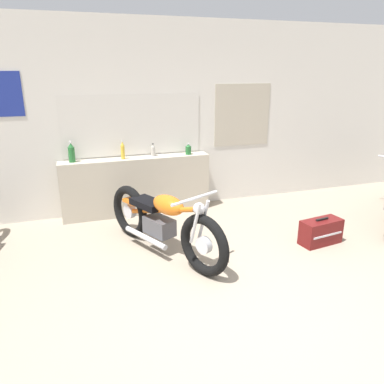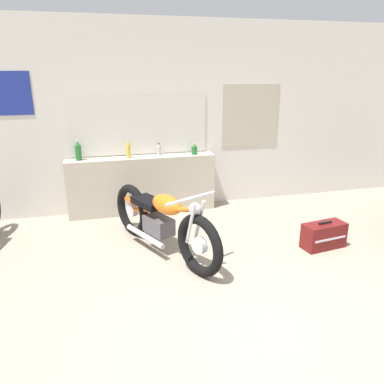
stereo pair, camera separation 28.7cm
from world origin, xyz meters
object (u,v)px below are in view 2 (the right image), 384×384
object	(u,v)px
bottle_center	(159,150)
hard_case_darkred	(324,235)
bottle_leftmost	(78,151)
bottle_right_center	(194,149)
bottle_left_center	(128,150)
motorcycle_orange	(162,221)

from	to	relation	value
bottle_center	hard_case_darkred	world-z (taller)	bottle_center
bottle_leftmost	bottle_right_center	distance (m)	1.69
bottle_left_center	motorcycle_orange	bearing A→B (deg)	-80.40
bottle_leftmost	hard_case_darkred	world-z (taller)	bottle_leftmost
hard_case_darkred	motorcycle_orange	bearing A→B (deg)	169.38
motorcycle_orange	bottle_leftmost	bearing A→B (deg)	123.60
bottle_leftmost	motorcycle_orange	xyz separation A→B (m)	(0.94, -1.41, -0.59)
bottle_center	motorcycle_orange	distance (m)	1.56
bottle_right_center	hard_case_darkred	xyz separation A→B (m)	(1.19, -1.74, -0.78)
bottle_right_center	hard_case_darkred	size ratio (longest dim) A/B	0.31
bottle_right_center	motorcycle_orange	world-z (taller)	bottle_right_center
bottle_left_center	motorcycle_orange	distance (m)	1.52
bottle_right_center	hard_case_darkred	bearing A→B (deg)	-55.65
motorcycle_orange	hard_case_darkred	bearing A→B (deg)	-10.62
bottle_right_center	motorcycle_orange	distance (m)	1.66
bottle_left_center	bottle_right_center	world-z (taller)	bottle_left_center
bottle_leftmost	motorcycle_orange	distance (m)	1.79
bottle_right_center	hard_case_darkred	world-z (taller)	bottle_right_center
bottle_left_center	hard_case_darkred	distance (m)	2.91
bottle_left_center	hard_case_darkred	size ratio (longest dim) A/B	0.49
bottle_left_center	bottle_center	bearing A→B (deg)	7.41
bottle_right_center	bottle_center	bearing A→B (deg)	173.19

